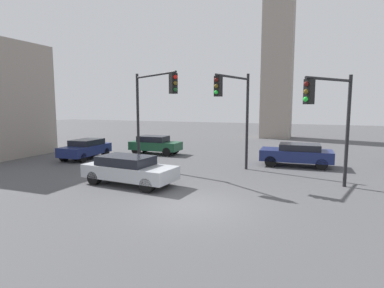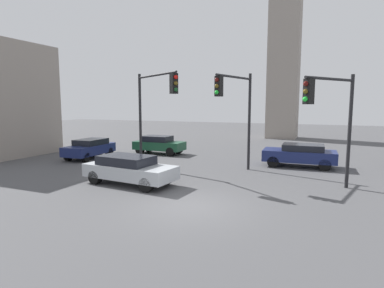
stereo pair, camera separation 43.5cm
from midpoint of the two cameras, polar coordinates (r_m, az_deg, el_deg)
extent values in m
plane|color=#4C4C4F|center=(12.25, 0.63, -11.15)|extent=(109.60, 109.60, 0.00)
cylinder|color=black|center=(19.52, -8.62, 4.04)|extent=(0.16, 0.16, 5.64)
cylinder|color=black|center=(17.64, -5.76, 12.20)|extent=(3.66, 2.48, 0.12)
cube|color=black|center=(15.94, -2.49, 10.79)|extent=(0.44, 0.44, 1.00)
sphere|color=red|center=(15.79, -2.11, 11.92)|extent=(0.20, 0.20, 0.20)
sphere|color=#594714|center=(15.77, -2.11, 10.83)|extent=(0.20, 0.20, 0.20)
sphere|color=#14471E|center=(15.75, -2.10, 9.75)|extent=(0.20, 0.20, 0.20)
cylinder|color=black|center=(16.19, 27.10, 1.89)|extent=(0.16, 0.16, 5.17)
cylinder|color=black|center=(14.78, 24.40, 10.58)|extent=(1.93, 2.80, 0.12)
cube|color=black|center=(13.60, 21.09, 8.77)|extent=(0.44, 0.44, 1.00)
sphere|color=#4C0F0C|center=(13.45, 20.64, 10.10)|extent=(0.20, 0.20, 0.20)
sphere|color=#594714|center=(13.44, 20.58, 8.82)|extent=(0.20, 0.20, 0.20)
sphere|color=green|center=(13.43, 20.53, 7.54)|extent=(0.20, 0.20, 0.20)
cylinder|color=black|center=(18.90, 10.88, 3.83)|extent=(0.16, 0.16, 5.60)
cylinder|color=black|center=(17.34, 8.39, 11.80)|extent=(1.00, 3.51, 0.12)
cube|color=black|center=(15.97, 5.64, 10.27)|extent=(0.39, 0.39, 1.00)
sphere|color=#4C0F0C|center=(15.82, 5.26, 11.40)|extent=(0.20, 0.20, 0.20)
sphere|color=#594714|center=(15.80, 5.25, 10.31)|extent=(0.20, 0.20, 0.20)
sphere|color=green|center=(15.79, 5.24, 9.23)|extent=(0.20, 0.20, 0.20)
cube|color=#ADB2B7|center=(15.61, -10.24, -4.82)|extent=(4.68, 2.28, 0.62)
cube|color=black|center=(15.66, -10.93, -2.91)|extent=(2.68, 1.86, 0.47)
cylinder|color=black|center=(15.40, -3.94, -6.08)|extent=(0.69, 0.40, 0.66)
cylinder|color=black|center=(14.19, -7.25, -7.27)|extent=(0.69, 0.40, 0.66)
cylinder|color=black|center=(17.21, -12.65, -4.83)|extent=(0.69, 0.40, 0.66)
cylinder|color=black|center=(16.14, -16.20, -5.74)|extent=(0.69, 0.40, 0.66)
cube|color=#19472D|center=(24.89, -5.40, -0.28)|extent=(3.92, 1.69, 0.63)
cube|color=black|center=(24.92, -5.81, 0.92)|extent=(2.20, 1.48, 0.48)
cylinder|color=black|center=(24.95, -1.94, -0.97)|extent=(0.67, 0.30, 0.67)
cylinder|color=black|center=(23.72, -3.35, -1.40)|extent=(0.67, 0.30, 0.67)
cylinder|color=black|center=(26.17, -7.24, -0.64)|extent=(0.67, 0.30, 0.67)
cylinder|color=black|center=(25.00, -8.83, -1.03)|extent=(0.67, 0.30, 0.67)
cube|color=navy|center=(23.88, -17.43, -0.92)|extent=(1.95, 4.03, 0.65)
cube|color=black|center=(23.97, -17.18, 0.34)|extent=(1.66, 2.28, 0.44)
cylinder|color=black|center=(22.44, -18.03, -2.28)|extent=(0.35, 0.64, 0.63)
cylinder|color=black|center=(23.36, -20.83, -2.03)|extent=(0.35, 0.64, 0.63)
cylinder|color=black|center=(24.57, -14.14, -1.35)|extent=(0.35, 0.64, 0.63)
cylinder|color=black|center=(25.42, -16.85, -1.17)|extent=(0.35, 0.64, 0.63)
cube|color=navy|center=(20.83, 19.22, -1.99)|extent=(4.38, 2.10, 0.68)
cube|color=black|center=(20.75, 19.87, -0.62)|extent=(2.48, 1.79, 0.42)
cylinder|color=black|center=(20.19, 14.96, -3.09)|extent=(0.71, 0.37, 0.70)
cylinder|color=black|center=(21.74, 15.38, -2.38)|extent=(0.71, 0.37, 0.70)
cylinder|color=black|center=(20.13, 23.29, -3.46)|extent=(0.71, 0.37, 0.70)
cylinder|color=black|center=(21.68, 23.11, -2.73)|extent=(0.71, 0.37, 0.70)
cube|color=gray|center=(39.42, 16.82, 21.71)|extent=(3.30, 3.30, 27.95)
camera|label=1|loc=(0.22, -89.17, 0.10)|focal=29.73mm
camera|label=2|loc=(0.22, 90.83, -0.10)|focal=29.73mm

